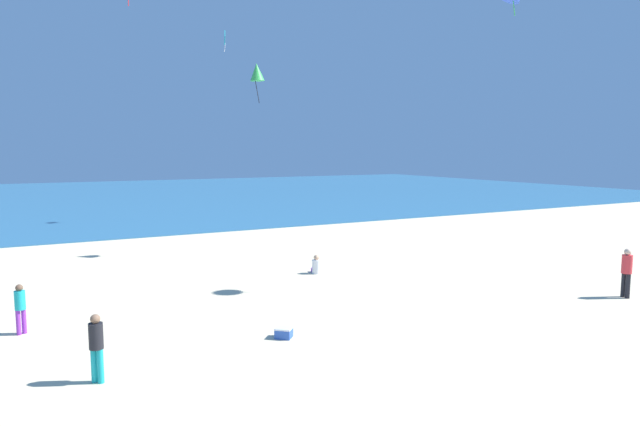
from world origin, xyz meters
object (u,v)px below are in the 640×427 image
person_5 (627,269)px  kite_green (257,72)px  person_0 (96,343)px  person_6 (316,266)px  cooler_box (284,333)px  person_4 (20,306)px  kite_teal (225,38)px

person_5 → kite_green: size_ratio=0.92×
person_0 → person_6: 11.69m
cooler_box → kite_green: 14.77m
person_4 → person_5: (18.12, -5.44, 0.18)m
cooler_box → person_5: bearing=-8.5°
person_5 → cooler_box: bearing=-177.0°
person_6 → kite_teal: (2.19, 17.22, 12.16)m
person_6 → kite_teal: 21.20m
person_4 → kite_green: bearing=99.0°
cooler_box → kite_teal: bearing=74.4°
person_0 → person_6: bearing=175.3°
cooler_box → person_6: 7.88m
person_5 → kite_green: (-7.99, 13.25, 7.60)m
cooler_box → person_0: person_0 is taller
cooler_box → kite_teal: (6.62, 23.74, 12.30)m
person_6 → kite_teal: bearing=8.6°
cooler_box → person_0: size_ratio=0.38×
kite_teal → person_5: bearing=-78.2°
kite_green → person_4: bearing=-142.4°
kite_teal → person_4: bearing=-122.5°
kite_green → person_5: bearing=-58.9°
kite_teal → person_0: bearing=-114.9°
person_5 → person_6: size_ratio=2.19×
person_5 → person_0: bearing=-172.2°
person_6 → kite_green: size_ratio=0.42×
kite_green → person_6: bearing=-84.5°
person_5 → kite_teal: 28.48m
person_5 → kite_teal: kite_teal is taller
person_4 → kite_teal: kite_teal is taller
cooler_box → person_5: size_ratio=0.34×
person_0 → person_5: size_ratio=0.90×
kite_teal → kite_green: 13.14m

